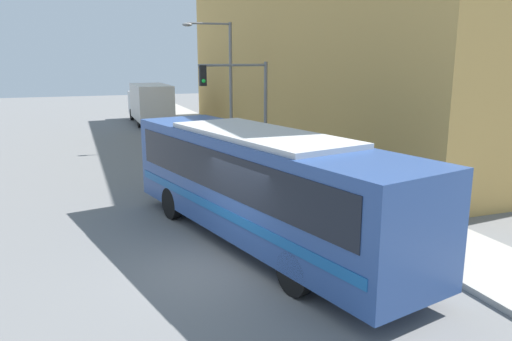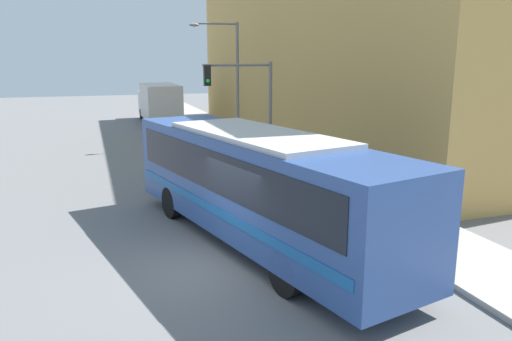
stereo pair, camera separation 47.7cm
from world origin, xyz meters
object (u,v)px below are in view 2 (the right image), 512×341
fire_hydrant (315,179)px  city_bus (256,180)px  traffic_light_pole (246,93)px  parking_meter (270,143)px  street_lamp (231,71)px  delivery_truck (159,102)px

fire_hydrant → city_bus: bearing=-130.8°
traffic_light_pole → fire_hydrant: bearing=-78.9°
traffic_light_pole → city_bus: bearing=-105.8°
parking_meter → street_lamp: bearing=91.4°
city_bus → delivery_truck: size_ratio=1.34×
delivery_truck → street_lamp: street_lamp is taller
city_bus → street_lamp: bearing=63.3°
traffic_light_pole → street_lamp: street_lamp is taller
parking_meter → fire_hydrant: bearing=-90.0°
city_bus → street_lamp: size_ratio=1.63×
city_bus → parking_meter: 10.23m
traffic_light_pole → delivery_truck: bearing=95.9°
traffic_light_pole → street_lamp: 5.92m
city_bus → traffic_light_pole: (2.78, 9.81, 1.59)m
parking_meter → delivery_truck: bearing=99.1°
fire_hydrant → parking_meter: (0.00, 5.03, 0.56)m
city_bus → fire_hydrant: (3.83, 4.43, -1.29)m
traffic_light_pole → street_lamp: (0.90, 5.79, 0.85)m
fire_hydrant → street_lamp: street_lamp is taller
city_bus → delivery_truck: (1.03, 26.87, -0.14)m
delivery_truck → fire_hydrant: (2.80, -22.44, -1.15)m
traffic_light_pole → parking_meter: (1.05, -0.35, -2.32)m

